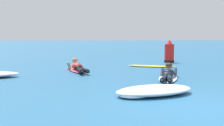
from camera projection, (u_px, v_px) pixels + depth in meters
ground_plane at (129, 63)px, 16.29m from camera, size 120.00×120.00×0.00m
surfer_near at (168, 75)px, 10.18m from camera, size 1.26×2.65×0.55m
surfer_far at (78, 68)px, 12.31m from camera, size 0.94×2.49×0.53m
drifting_surfboard at (152, 66)px, 14.11m from camera, size 2.14×1.38×0.16m
whitewater_mid_right at (154, 91)px, 7.55m from camera, size 2.21×1.67×0.22m
channel_marker_buoy at (169, 53)px, 16.28m from camera, size 0.51×0.51×1.17m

